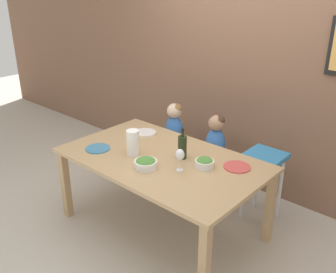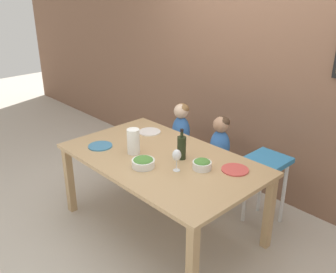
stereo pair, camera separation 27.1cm
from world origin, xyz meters
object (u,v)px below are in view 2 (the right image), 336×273
at_px(paper_towel_roll, 133,141).
at_px(dinner_plate_back_left, 150,132).
at_px(person_child_center, 220,138).
at_px(wine_bottle, 182,147).
at_px(salad_bowl_large, 143,162).
at_px(chair_far_center, 219,167).
at_px(chair_far_left, 181,150).
at_px(dinner_plate_back_right, 235,170).
at_px(person_child_left, 181,123).
at_px(dinner_plate_front_left, 100,146).
at_px(wine_glass_near, 177,155).
at_px(chair_right_highchair, 267,172).
at_px(salad_bowl_small, 202,164).

relative_size(paper_towel_roll, dinner_plate_back_left, 1.03).
height_order(person_child_center, wine_bottle, wine_bottle).
bearing_deg(person_child_center, salad_bowl_large, -90.51).
bearing_deg(wine_bottle, chair_far_center, 98.60).
bearing_deg(chair_far_left, paper_towel_roll, -72.28).
bearing_deg(dinner_plate_back_right, person_child_left, 156.05).
bearing_deg(wine_bottle, dinner_plate_front_left, -151.79).
xyz_separation_m(person_child_left, paper_towel_roll, (0.29, -0.91, 0.15)).
xyz_separation_m(paper_towel_roll, wine_glass_near, (0.51, 0.05, 0.02)).
xyz_separation_m(chair_far_left, person_child_center, (0.57, 0.00, 0.33)).
bearing_deg(dinner_plate_front_left, salad_bowl_large, 3.14).
xyz_separation_m(person_child_left, dinner_plate_front_left, (-0.04, -1.06, 0.03)).
distance_m(wine_glass_near, salad_bowl_large, 0.31).
distance_m(wine_bottle, paper_towel_roll, 0.45).
bearing_deg(chair_right_highchair, salad_bowl_small, -107.52).
relative_size(salad_bowl_large, salad_bowl_small, 1.22).
height_order(chair_right_highchair, wine_glass_near, wine_glass_near).
bearing_deg(chair_far_center, chair_right_highchair, 0.00).
xyz_separation_m(chair_right_highchair, dinner_plate_back_left, (-1.14, -0.48, 0.21)).
relative_size(wine_bottle, paper_towel_roll, 1.20).
bearing_deg(dinner_plate_back_left, wine_bottle, -16.46).
xyz_separation_m(person_child_left, salad_bowl_large, (0.56, -1.03, 0.07)).
xyz_separation_m(salad_bowl_small, dinner_plate_back_right, (0.21, 0.18, -0.04)).
height_order(chair_right_highchair, dinner_plate_back_left, dinner_plate_back_left).
relative_size(salad_bowl_small, dinner_plate_back_left, 0.71).
relative_size(person_child_center, dinner_plate_back_left, 2.15).
bearing_deg(salad_bowl_small, chair_right_highchair, 72.48).
bearing_deg(wine_glass_near, salad_bowl_small, 54.96).
relative_size(dinner_plate_front_left, dinner_plate_back_right, 1.00).
relative_size(salad_bowl_large, dinner_plate_back_right, 0.86).
bearing_deg(dinner_plate_back_right, dinner_plate_front_left, -155.00).
relative_size(chair_far_center, wine_glass_near, 2.40).
xyz_separation_m(chair_far_left, wine_glass_near, (0.81, -0.86, 0.50)).
distance_m(person_child_center, dinner_plate_front_left, 1.22).
xyz_separation_m(chair_far_center, chair_right_highchair, (0.58, 0.00, 0.16)).
relative_size(wine_bottle, dinner_plate_front_left, 1.23).
height_order(chair_far_center, salad_bowl_small, salad_bowl_small).
height_order(wine_bottle, dinner_plate_back_right, wine_bottle).
xyz_separation_m(person_child_left, dinner_plate_back_left, (0.01, -0.48, 0.03)).
distance_m(chair_far_center, paper_towel_roll, 1.07).
xyz_separation_m(wine_bottle, paper_towel_roll, (-0.38, -0.24, 0.01)).
distance_m(salad_bowl_large, salad_bowl_small, 0.50).
distance_m(person_child_left, salad_bowl_small, 1.16).
relative_size(wine_bottle, salad_bowl_small, 1.73).
bearing_deg(dinner_plate_front_left, chair_right_highchair, 41.63).
xyz_separation_m(wine_bottle, wine_glass_near, (0.13, -0.19, 0.03)).
bearing_deg(dinner_plate_front_left, chair_far_center, 59.85).
relative_size(chair_far_left, chair_far_center, 1.00).
distance_m(chair_right_highchair, dinner_plate_front_left, 1.61).
height_order(person_child_center, dinner_plate_back_right, person_child_center).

